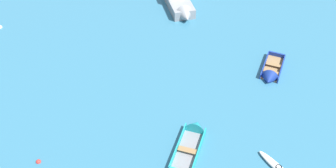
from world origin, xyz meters
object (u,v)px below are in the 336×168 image
(rowboat_turquoise_cluster_outer, at_px, (193,136))
(mooring_buoy_trailing, at_px, (0,28))
(kayak_white_distant_center, at_px, (278,168))
(rowboat_deep_blue_far_back, at_px, (270,74))
(motor_launch_grey_near_right, at_px, (178,0))
(mooring_buoy_midfield, at_px, (39,162))

(rowboat_turquoise_cluster_outer, distance_m, mooring_buoy_trailing, 21.28)
(kayak_white_distant_center, bearing_deg, rowboat_turquoise_cluster_outer, 164.10)
(kayak_white_distant_center, distance_m, rowboat_deep_blue_far_back, 8.81)
(motor_launch_grey_near_right, distance_m, mooring_buoy_midfield, 20.73)
(rowboat_turquoise_cluster_outer, bearing_deg, rowboat_deep_blue_far_back, 55.44)
(kayak_white_distant_center, relative_size, mooring_buoy_trailing, 6.34)
(rowboat_deep_blue_far_back, bearing_deg, rowboat_turquoise_cluster_outer, -124.56)
(kayak_white_distant_center, distance_m, motor_launch_grey_near_right, 20.09)
(mooring_buoy_trailing, bearing_deg, rowboat_turquoise_cluster_outer, -27.01)
(motor_launch_grey_near_right, height_order, mooring_buoy_midfield, motor_launch_grey_near_right)
(kayak_white_distant_center, distance_m, rowboat_turquoise_cluster_outer, 5.61)
(motor_launch_grey_near_right, bearing_deg, rowboat_turquoise_cluster_outer, -77.08)
(kayak_white_distant_center, bearing_deg, mooring_buoy_midfield, -171.52)
(mooring_buoy_midfield, bearing_deg, rowboat_deep_blue_far_back, 37.95)
(mooring_buoy_trailing, distance_m, mooring_buoy_midfield, 16.64)
(rowboat_turquoise_cluster_outer, xyz_separation_m, motor_launch_grey_near_right, (-3.75, 16.34, 0.51))
(rowboat_deep_blue_far_back, xyz_separation_m, mooring_buoy_trailing, (-23.96, 2.41, -0.20))
(rowboat_turquoise_cluster_outer, bearing_deg, kayak_white_distant_center, -15.90)
(kayak_white_distant_center, xyz_separation_m, rowboat_deep_blue_far_back, (-0.40, 8.80, 0.05))
(mooring_buoy_midfield, bearing_deg, motor_launch_grey_near_right, 75.21)
(motor_launch_grey_near_right, xyz_separation_m, mooring_buoy_trailing, (-15.21, -6.68, -0.71))
(rowboat_deep_blue_far_back, height_order, motor_launch_grey_near_right, motor_launch_grey_near_right)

